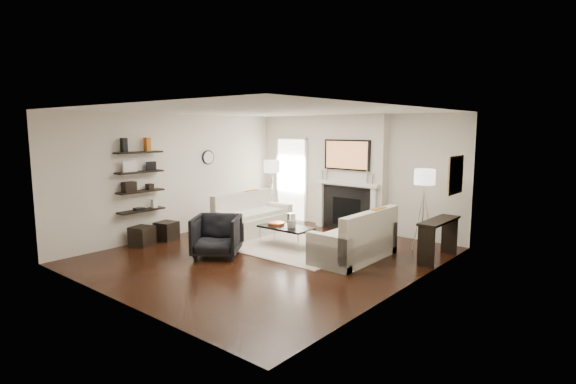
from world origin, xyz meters
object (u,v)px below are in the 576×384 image
Objects in this scene: loveseat_left_base at (253,224)px; lamp_left_shade at (272,166)px; armchair at (216,234)px; ottoman_near at (167,231)px; lamp_right_shade at (425,177)px; coffee_table at (286,228)px; loveseat_right_base at (354,247)px.

loveseat_left_base is 4.50× the size of lamp_left_shade.
armchair is 1.77m from ottoman_near.
loveseat_left_base is 1.91m from armchair.
lamp_right_shade is 5.47m from ottoman_near.
lamp_right_shade is at bearing 31.86° from ottoman_near.
loveseat_left_base is at bearing 162.47° from coffee_table.
lamp_right_shade is at bearing 11.32° from armchair.
loveseat_right_base and coffee_table have the same top height.
coffee_table is 2.75× the size of lamp_right_shade.
armchair is at bearing -133.49° from lamp_right_shade.
loveseat_right_base is at bearing -116.25° from lamp_right_shade.
armchair is at bearing -68.18° from lamp_left_shade.
lamp_left_shade is at bearing 77.07° from ottoman_near.
lamp_left_shade is 1.00× the size of ottoman_near.
lamp_left_shade is 3.90m from lamp_right_shade.
loveseat_right_base is 4.50× the size of lamp_right_shade.
armchair is 2.13× the size of lamp_left_shade.
coffee_table is at bearing 27.64° from ottoman_near.
lamp_right_shade is (2.20, 1.59, 1.05)m from coffee_table.
coffee_table is at bearing 31.43° from armchair.
lamp_left_shade is at bearing 109.67° from loveseat_left_base.
loveseat_left_base and loveseat_right_base have the same top height.
coffee_table reaches higher than ottoman_near.
ottoman_near is (-0.62, -2.70, -1.25)m from lamp_left_shade.
lamp_left_shade reaches higher than loveseat_left_base.
lamp_right_shade reaches higher than armchair.
coffee_table is 2.91m from lamp_right_shade.
loveseat_left_base reaches higher than ottoman_near.
armchair is at bearing -66.90° from loveseat_left_base.
lamp_left_shade is at bearing 76.62° from armchair.
loveseat_left_base is 1.40m from coffee_table.
armchair reaches higher than coffee_table.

